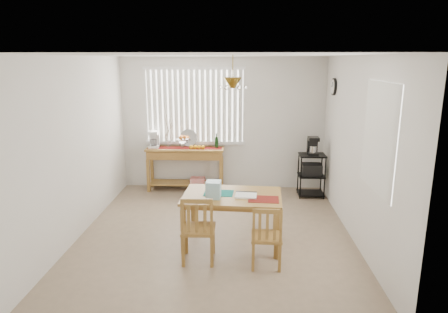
{
  "coord_description": "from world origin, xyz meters",
  "views": [
    {
      "loc": [
        0.37,
        -5.57,
        2.55
      ],
      "look_at": [
        0.1,
        0.55,
        1.05
      ],
      "focal_mm": 32.0,
      "sensor_mm": 36.0,
      "label": 1
    }
  ],
  "objects_px": {
    "cart_items": "(313,146)",
    "chair_right": "(267,237)",
    "sideboard": "(186,159)",
    "wire_cart": "(311,171)",
    "chair_left": "(198,229)",
    "dining_table": "(232,200)"
  },
  "relations": [
    {
      "from": "chair_left",
      "to": "cart_items",
      "type": "bearing_deg",
      "value": 54.74
    },
    {
      "from": "sideboard",
      "to": "cart_items",
      "type": "relative_size",
      "value": 4.51
    },
    {
      "from": "wire_cart",
      "to": "cart_items",
      "type": "height_order",
      "value": "cart_items"
    },
    {
      "from": "cart_items",
      "to": "wire_cart",
      "type": "bearing_deg",
      "value": -90.0
    },
    {
      "from": "wire_cart",
      "to": "cart_items",
      "type": "relative_size",
      "value": 2.43
    },
    {
      "from": "wire_cart",
      "to": "dining_table",
      "type": "relative_size",
      "value": 0.58
    },
    {
      "from": "sideboard",
      "to": "chair_left",
      "type": "height_order",
      "value": "chair_left"
    },
    {
      "from": "wire_cart",
      "to": "cart_items",
      "type": "xyz_separation_m",
      "value": [
        -0.0,
        0.01,
        0.48
      ]
    },
    {
      "from": "wire_cart",
      "to": "chair_left",
      "type": "height_order",
      "value": "chair_left"
    },
    {
      "from": "sideboard",
      "to": "wire_cart",
      "type": "bearing_deg",
      "value": -6.58
    },
    {
      "from": "wire_cart",
      "to": "dining_table",
      "type": "bearing_deg",
      "value": -124.9
    },
    {
      "from": "chair_right",
      "to": "sideboard",
      "type": "bearing_deg",
      "value": 115.3
    },
    {
      "from": "cart_items",
      "to": "chair_right",
      "type": "height_order",
      "value": "cart_items"
    },
    {
      "from": "dining_table",
      "to": "chair_left",
      "type": "xyz_separation_m",
      "value": [
        -0.42,
        -0.55,
        -0.19
      ]
    },
    {
      "from": "cart_items",
      "to": "dining_table",
      "type": "bearing_deg",
      "value": -124.79
    },
    {
      "from": "sideboard",
      "to": "wire_cart",
      "type": "xyz_separation_m",
      "value": [
        2.42,
        -0.28,
        -0.15
      ]
    },
    {
      "from": "cart_items",
      "to": "dining_table",
      "type": "distance_m",
      "value": 2.56
    },
    {
      "from": "dining_table",
      "to": "chair_left",
      "type": "height_order",
      "value": "chair_left"
    },
    {
      "from": "chair_left",
      "to": "chair_right",
      "type": "xyz_separation_m",
      "value": [
        0.86,
        -0.09,
        -0.04
      ]
    },
    {
      "from": "dining_table",
      "to": "chair_right",
      "type": "bearing_deg",
      "value": -55.31
    },
    {
      "from": "chair_left",
      "to": "chair_right",
      "type": "distance_m",
      "value": 0.87
    },
    {
      "from": "dining_table",
      "to": "chair_right",
      "type": "height_order",
      "value": "chair_right"
    }
  ]
}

